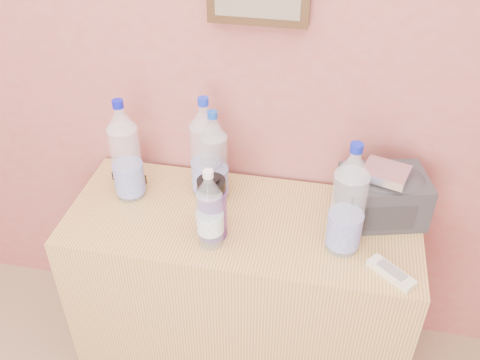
% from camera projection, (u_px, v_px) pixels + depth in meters
% --- Properties ---
extents(dresser, '(1.14, 0.48, 0.71)m').
position_uv_depth(dresser, '(242.00, 293.00, 1.95)').
color(dresser, tan).
rests_on(dresser, ground).
extents(pet_large_a, '(0.10, 0.10, 0.36)m').
position_uv_depth(pet_large_a, '(126.00, 155.00, 1.74)').
color(pet_large_a, silver).
rests_on(pet_large_a, dresser).
extents(pet_large_b, '(0.09, 0.09, 0.33)m').
position_uv_depth(pet_large_b, '(214.00, 161.00, 1.74)').
color(pet_large_b, silver).
rests_on(pet_large_b, dresser).
extents(pet_large_c, '(0.10, 0.10, 0.36)m').
position_uv_depth(pet_large_c, '(206.00, 153.00, 1.75)').
color(pet_large_c, white).
rests_on(pet_large_c, dresser).
extents(pet_large_d, '(0.10, 0.10, 0.37)m').
position_uv_depth(pet_large_d, '(348.00, 205.00, 1.53)').
color(pet_large_d, '#ADC4D5').
rests_on(pet_large_d, dresser).
extents(pet_small, '(0.08, 0.08, 0.27)m').
position_uv_depth(pet_small, '(210.00, 213.00, 1.57)').
color(pet_small, silver).
rests_on(pet_small, dresser).
extents(nalgene_bottle, '(0.09, 0.09, 0.22)m').
position_uv_depth(nalgene_bottle, '(212.00, 207.00, 1.61)').
color(nalgene_bottle, '#642EAC').
rests_on(nalgene_bottle, dresser).
extents(sunglasses, '(0.13, 0.05, 0.03)m').
position_uv_depth(sunglasses, '(129.00, 178.00, 1.88)').
color(sunglasses, black).
rests_on(sunglasses, dresser).
extents(ac_remote, '(0.14, 0.13, 0.02)m').
position_uv_depth(ac_remote, '(391.00, 273.00, 1.53)').
color(ac_remote, white).
rests_on(ac_remote, dresser).
extents(toiletry_bag, '(0.30, 0.25, 0.18)m').
position_uv_depth(toiletry_bag, '(383.00, 194.00, 1.69)').
color(toiletry_bag, black).
rests_on(toiletry_bag, dresser).
extents(foil_packet, '(0.16, 0.14, 0.03)m').
position_uv_depth(foil_packet, '(386.00, 173.00, 1.61)').
color(foil_packet, white).
rests_on(foil_packet, toiletry_bag).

